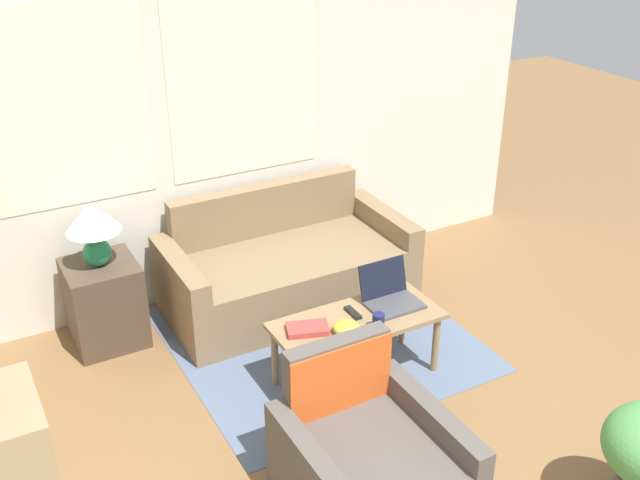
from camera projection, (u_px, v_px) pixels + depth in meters
name	position (u px, v px, depth m)	size (l,w,h in m)	color
wall_back	(169.00, 128.00, 5.06)	(5.95, 0.06, 2.60)	silver
rug	(318.00, 337.00, 5.13)	(1.89, 1.89, 0.01)	slate
couch	(285.00, 269.00, 5.45)	(1.76, 0.86, 0.81)	#846B4C
armchair	(367.00, 464.00, 3.70)	(0.77, 0.83, 0.80)	#514C47
side_table	(105.00, 303.00, 4.98)	(0.46, 0.46, 0.58)	#4C3D2D
table_lamp	(93.00, 224.00, 4.72)	(0.35, 0.35, 0.44)	#1E8451
coffee_table	(357.00, 326.00, 4.57)	(1.05, 0.46, 0.44)	#8E704C
laptop	(390.00, 295.00, 4.69)	(0.33, 0.30, 0.25)	#47474C
cup_navy	(378.00, 321.00, 4.43)	(0.07, 0.07, 0.10)	#191E4C
snack_bowl	(346.00, 328.00, 4.39)	(0.16, 0.16, 0.08)	gold
book_red	(308.00, 329.00, 4.41)	(0.28, 0.22, 0.04)	#B23D38
tv_remote	(353.00, 313.00, 4.59)	(0.04, 0.15, 0.02)	black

